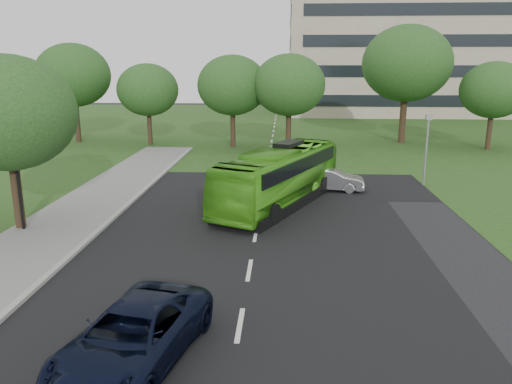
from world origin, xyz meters
The scene contains 15 objects.
ground centered at (0.00, 0.00, 0.00)m, with size 160.00×160.00×0.00m, color black.
street_surfaces centered at (-0.38, 22.75, 0.03)m, with size 120.00×120.00×0.15m.
office_building centered at (21.96, 61.96, 12.50)m, with size 40.10×20.10×25.00m.
tree_park_a centered at (-11.44, 27.30, 5.09)m, with size 5.65×5.65×7.51m.
tree_park_b centered at (-3.47, 26.31, 5.56)m, with size 6.29×6.29×8.25m.
tree_park_c centered at (1.59, 25.12, 5.64)m, with size 6.26×6.26×8.32m.
tree_park_d centered at (12.58, 29.82, 7.46)m, with size 8.33×8.33×11.02m.
tree_park_e centered at (19.39, 26.24, 5.21)m, with size 5.75×5.75×7.67m.
tree_park_f centered at (-18.94, 28.62, 6.38)m, with size 7.03×7.03×9.38m.
tree_side_near centered at (-10.77, 2.07, 5.31)m, with size 5.89×5.89×7.83m.
bus centered at (1.00, 7.07, 1.53)m, with size 2.57×10.96×3.05m, color #47A91C.
sedan centered at (4.00, 10.37, 0.67)m, with size 1.42×4.07×1.34m, color #B8B8BE.
suv centered at (-2.50, -8.00, 0.75)m, with size 2.50×5.41×1.50m, color black.
traffic_light centered at (-10.35, 1.78, 2.73)m, with size 0.76×0.23×4.65m.
camera_pole centered at (10.00, 12.00, 2.84)m, with size 0.39×0.35×4.40m.
Camera 1 is at (1.20, -19.02, 7.34)m, focal length 35.00 mm.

